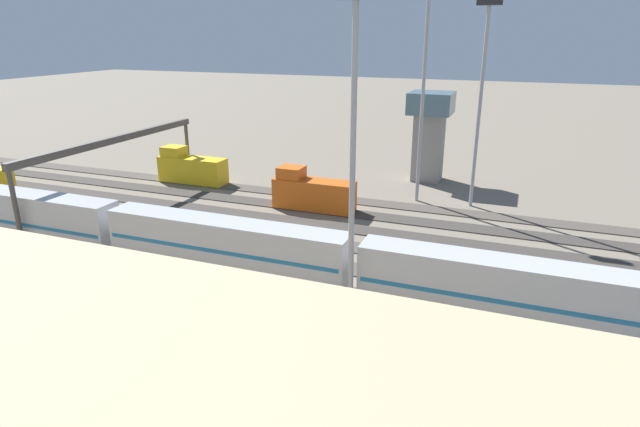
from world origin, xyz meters
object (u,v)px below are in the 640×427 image
train_on_track_0 (191,168)px  light_mast_0 (425,60)px  train_on_track_1 (312,192)px  train_on_track_5 (225,247)px  control_tower (429,129)px  light_mast_1 (354,111)px  signal_gantry (115,147)px  light_mast_2 (483,75)px

train_on_track_0 → light_mast_0: light_mast_0 is taller
train_on_track_1 → light_mast_0: bearing=-144.0°
train_on_track_5 → control_tower: bearing=-105.5°
train_on_track_1 → light_mast_1: bearing=118.8°
light_mast_1 → control_tower: size_ratio=1.89×
train_on_track_0 → control_tower: (-31.31, -13.88, 5.29)m
signal_gantry → train_on_track_0: bearing=-98.4°
train_on_track_0 → control_tower: bearing=-156.1°
train_on_track_0 → light_mast_1: bearing=140.5°
control_tower → train_on_track_5: bearing=74.5°
train_on_track_0 → signal_gantry: bearing=81.6°
light_mast_0 → signal_gantry: 38.65m
train_on_track_1 → signal_gantry: signal_gantry is taller
train_on_track_1 → train_on_track_0: bearing=-13.5°
train_on_track_0 → light_mast_0: (-32.03, -3.20, 15.34)m
control_tower → train_on_track_1: bearing=60.8°
train_on_track_1 → light_mast_1: light_mast_1 is taller
train_on_track_0 → train_on_track_1: 21.35m
train_on_track_1 → train_on_track_5: same height
train_on_track_0 → signal_gantry: 13.74m
train_on_track_1 → light_mast_2: bearing=-154.8°
light_mast_2 → control_tower: size_ratio=1.95×
train_on_track_5 → light_mast_1: bearing=170.4°
light_mast_0 → signal_gantry: size_ratio=0.92×
light_mast_0 → control_tower: light_mast_0 is taller
light_mast_0 → control_tower: (0.73, -10.68, -10.05)m
train_on_track_0 → train_on_track_1: same height
light_mast_0 → light_mast_1: (-0.87, 30.28, -1.96)m
control_tower → light_mast_2: bearing=125.7°
train_on_track_0 → train_on_track_5: size_ratio=0.08×
train_on_track_0 → train_on_track_5: bearing=129.4°
train_on_track_1 → train_on_track_5: size_ratio=0.08×
control_tower → train_on_track_0: bearing=23.9°
light_mast_1 → train_on_track_0: bearing=-39.5°
light_mast_0 → control_tower: 14.68m
train_on_track_5 → light_mast_2: size_ratio=4.85×
light_mast_0 → signal_gantry: bearing=24.9°
train_on_track_5 → light_mast_1: (-12.36, 2.08, 12.92)m
light_mast_2 → control_tower: light_mast_2 is taller
train_on_track_5 → control_tower: size_ratio=9.44×
light_mast_2 → signal_gantry: size_ratio=0.82×
signal_gantry → train_on_track_5: bearing=150.8°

